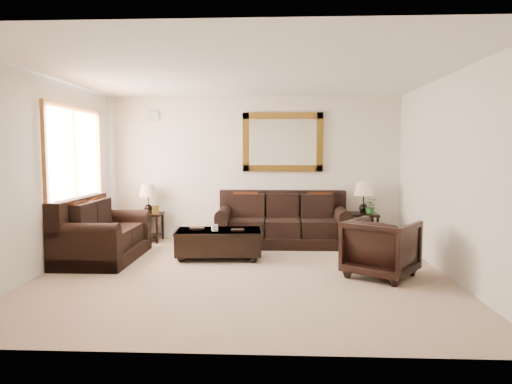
{
  "coord_description": "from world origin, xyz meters",
  "views": [
    {
      "loc": [
        0.46,
        -6.12,
        1.66
      ],
      "look_at": [
        0.15,
        0.6,
        1.08
      ],
      "focal_mm": 32.0,
      "sensor_mm": 36.0,
      "label": 1
    }
  ],
  "objects_px": {
    "end_table_right": "(363,204)",
    "armchair": "(381,245)",
    "loveseat": "(100,237)",
    "end_table_left": "(148,204)",
    "sofa": "(283,225)",
    "coffee_table": "(219,241)"
  },
  "relations": [
    {
      "from": "end_table_right",
      "to": "armchair",
      "type": "bearing_deg",
      "value": -94.55
    },
    {
      "from": "loveseat",
      "to": "end_table_right",
      "type": "bearing_deg",
      "value": -71.34
    },
    {
      "from": "loveseat",
      "to": "armchair",
      "type": "xyz_separation_m",
      "value": [
        4.14,
        -0.8,
        0.07
      ]
    },
    {
      "from": "end_table_left",
      "to": "armchair",
      "type": "height_order",
      "value": "end_table_left"
    },
    {
      "from": "sofa",
      "to": "coffee_table",
      "type": "height_order",
      "value": "sofa"
    },
    {
      "from": "end_table_left",
      "to": "end_table_right",
      "type": "height_order",
      "value": "end_table_right"
    },
    {
      "from": "loveseat",
      "to": "coffee_table",
      "type": "height_order",
      "value": "loveseat"
    },
    {
      "from": "end_table_left",
      "to": "loveseat",
      "type": "bearing_deg",
      "value": -103.38
    },
    {
      "from": "loveseat",
      "to": "end_table_left",
      "type": "xyz_separation_m",
      "value": [
        0.35,
        1.47,
        0.34
      ]
    },
    {
      "from": "loveseat",
      "to": "end_table_right",
      "type": "distance_m",
      "value": 4.57
    },
    {
      "from": "end_table_left",
      "to": "coffee_table",
      "type": "bearing_deg",
      "value": -41.6
    },
    {
      "from": "end_table_left",
      "to": "armchair",
      "type": "xyz_separation_m",
      "value": [
        3.79,
        -2.27,
        -0.27
      ]
    },
    {
      "from": "end_table_left",
      "to": "coffee_table",
      "type": "xyz_separation_m",
      "value": [
        1.49,
        -1.32,
        -0.42
      ]
    },
    {
      "from": "end_table_right",
      "to": "loveseat",
      "type": "bearing_deg",
      "value": -161.34
    },
    {
      "from": "armchair",
      "to": "end_table_right",
      "type": "bearing_deg",
      "value": -59.33
    },
    {
      "from": "end_table_right",
      "to": "coffee_table",
      "type": "height_order",
      "value": "end_table_right"
    },
    {
      "from": "loveseat",
      "to": "armchair",
      "type": "bearing_deg",
      "value": -101.0
    },
    {
      "from": "loveseat",
      "to": "end_table_left",
      "type": "distance_m",
      "value": 1.55
    },
    {
      "from": "end_table_right",
      "to": "armchair",
      "type": "height_order",
      "value": "end_table_right"
    },
    {
      "from": "sofa",
      "to": "coffee_table",
      "type": "relative_size",
      "value": 1.69
    },
    {
      "from": "end_table_right",
      "to": "armchair",
      "type": "xyz_separation_m",
      "value": [
        -0.18,
        -2.26,
        -0.3
      ]
    },
    {
      "from": "sofa",
      "to": "loveseat",
      "type": "bearing_deg",
      "value": -155.56
    }
  ]
}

